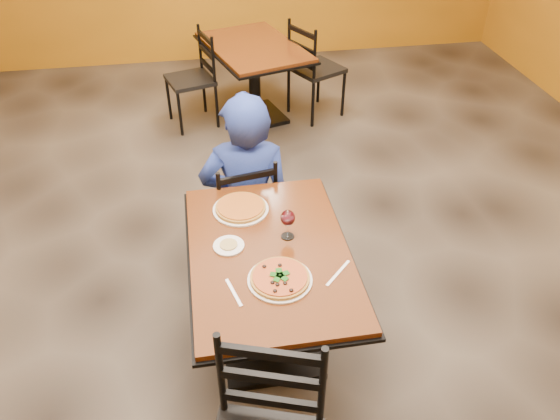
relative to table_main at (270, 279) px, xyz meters
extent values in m
cube|color=black|center=(0.00, 0.50, -0.56)|extent=(7.00, 8.00, 0.01)
cube|color=#682A10|center=(0.00, 0.00, 0.18)|extent=(0.80, 1.20, 0.03)
cube|color=black|center=(0.00, 0.00, 0.15)|extent=(0.83, 1.23, 0.02)
cylinder|color=black|center=(0.00, 0.00, -0.19)|extent=(0.12, 0.12, 0.66)
cube|color=black|center=(0.00, 0.00, -0.54)|extent=(0.55, 0.55, 0.04)
cube|color=#682A10|center=(0.28, 2.86, 0.18)|extent=(1.04, 1.30, 0.03)
cube|color=black|center=(0.28, 2.86, 0.16)|extent=(1.08, 1.33, 0.02)
cylinder|color=black|center=(0.28, 2.86, -0.19)|extent=(0.11, 0.11, 0.66)
cube|color=black|center=(0.28, 2.86, -0.54)|extent=(0.64, 0.64, 0.04)
imported|color=navy|center=(-0.02, 0.84, 0.06)|extent=(0.65, 0.47, 1.23)
cylinder|color=white|center=(0.02, -0.22, 0.20)|extent=(0.31, 0.31, 0.01)
cylinder|color=maroon|center=(0.02, -0.22, 0.21)|extent=(0.28, 0.28, 0.02)
cylinder|color=white|center=(-0.11, 0.37, 0.20)|extent=(0.31, 0.31, 0.01)
cylinder|color=orange|center=(-0.11, 0.37, 0.21)|extent=(0.28, 0.28, 0.02)
cylinder|color=white|center=(-0.20, 0.07, 0.20)|extent=(0.16, 0.16, 0.01)
cylinder|color=tan|center=(-0.20, 0.07, 0.21)|extent=(0.09, 0.09, 0.01)
cube|color=silver|center=(-0.21, -0.26, 0.20)|extent=(0.07, 0.19, 0.00)
cube|color=silver|center=(0.30, -0.21, 0.20)|extent=(0.16, 0.16, 0.00)
camera|label=1|loc=(-0.29, -2.05, 2.03)|focal=35.02mm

